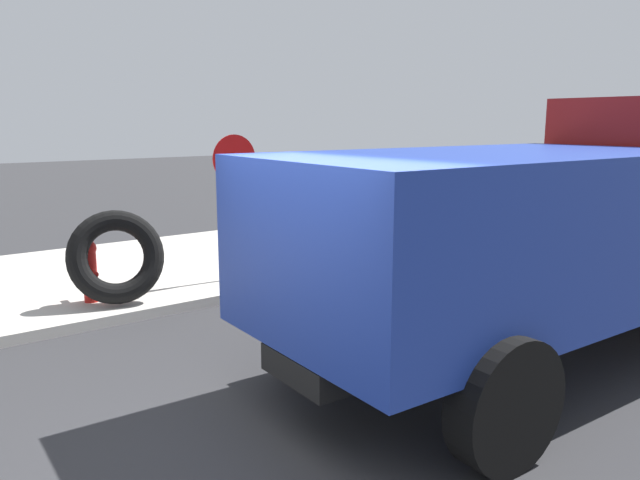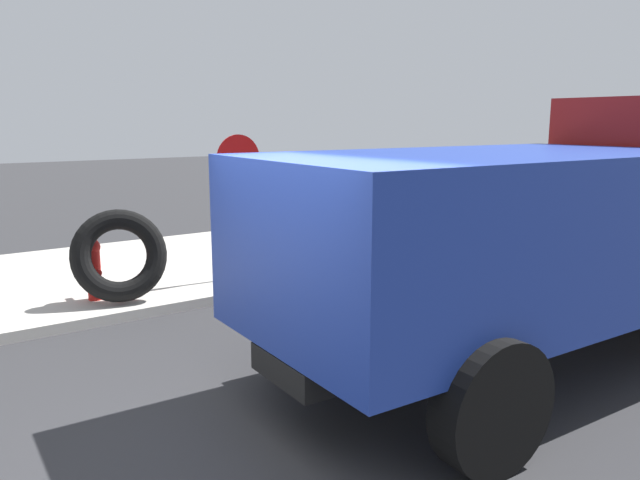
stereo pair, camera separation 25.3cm
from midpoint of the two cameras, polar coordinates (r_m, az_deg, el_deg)
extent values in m
plane|color=#2D2D30|center=(5.35, -7.35, -19.52)|extent=(80.00, 80.00, 0.00)
cube|color=#BCB7AD|center=(11.09, -24.36, -3.76)|extent=(36.00, 5.00, 0.15)
cylinder|color=red|center=(9.46, -21.16, -3.21)|extent=(0.20, 0.20, 0.72)
sphere|color=red|center=(9.38, -21.33, -0.73)|extent=(0.23, 0.23, 0.23)
cylinder|color=red|center=(9.27, -20.88, -2.92)|extent=(0.09, 0.16, 0.09)
cylinder|color=red|center=(9.61, -21.49, -2.49)|extent=(0.09, 0.16, 0.09)
cylinder|color=red|center=(9.29, -20.84, -3.44)|extent=(0.11, 0.16, 0.11)
torus|color=black|center=(9.16, -19.05, -1.49)|extent=(1.44, 0.95, 1.36)
cylinder|color=gray|center=(10.06, -8.61, 2.92)|extent=(0.06, 0.06, 2.34)
cylinder|color=red|center=(9.95, -8.63, 7.42)|extent=(0.76, 0.02, 0.76)
cube|color=#1E3899|center=(6.45, 14.15, 0.75)|extent=(4.89, 2.67, 1.60)
cube|color=black|center=(7.51, 19.36, -5.42)|extent=(7.03, 1.15, 0.24)
cylinder|color=black|center=(10.07, 21.24, -2.17)|extent=(1.11, 0.34, 1.10)
cylinder|color=black|center=(6.84, -1.04, -7.41)|extent=(1.11, 0.34, 1.10)
cylinder|color=black|center=(5.11, 15.35, -14.41)|extent=(1.11, 0.34, 1.10)
cylinder|color=black|center=(14.05, 25.58, 1.05)|extent=(1.11, 0.35, 1.10)
camera|label=1|loc=(0.13, -90.89, -0.17)|focal=34.70mm
camera|label=2|loc=(0.13, 89.11, 0.17)|focal=34.70mm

